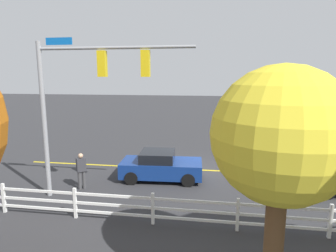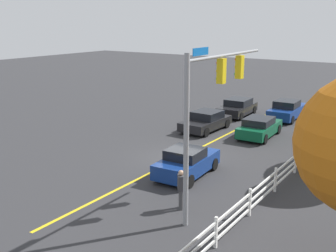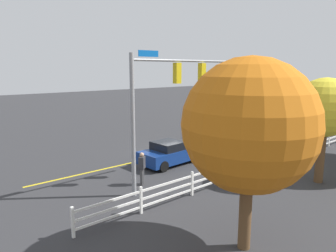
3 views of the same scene
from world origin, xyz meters
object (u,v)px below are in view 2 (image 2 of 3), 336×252
at_px(car_1, 287,110).
at_px(car_0, 206,121).
at_px(car_2, 187,162).
at_px(car_4, 237,107).
at_px(pedestrian, 181,188).
at_px(car_3, 259,127).

bearing_deg(car_1, car_0, 150.34).
distance_m(car_2, car_4, 14.22).
distance_m(car_1, pedestrian, 18.36).
bearing_deg(car_1, car_4, 106.00).
distance_m(car_4, pedestrian, 17.96).
bearing_deg(pedestrian, car_4, 68.21).
height_order(car_0, car_1, car_1).
height_order(car_0, car_3, car_0).
bearing_deg(car_3, car_4, 35.22).
height_order(car_0, car_2, car_2).
xyz_separation_m(car_0, car_4, (-5.49, -0.12, 0.02)).
relative_size(car_1, car_2, 1.16).
bearing_deg(pedestrian, car_1, 55.99).
xyz_separation_m(car_0, pedestrian, (11.64, 5.25, 0.27)).
xyz_separation_m(car_2, car_3, (-8.71, 0.31, -0.03)).
bearing_deg(car_2, car_3, -5.41).
relative_size(car_2, car_3, 0.97).
distance_m(car_0, car_4, 5.49).
height_order(car_1, car_2, car_1).
bearing_deg(car_2, car_1, -3.79).
height_order(car_1, car_3, car_1).
height_order(car_1, car_4, car_1).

